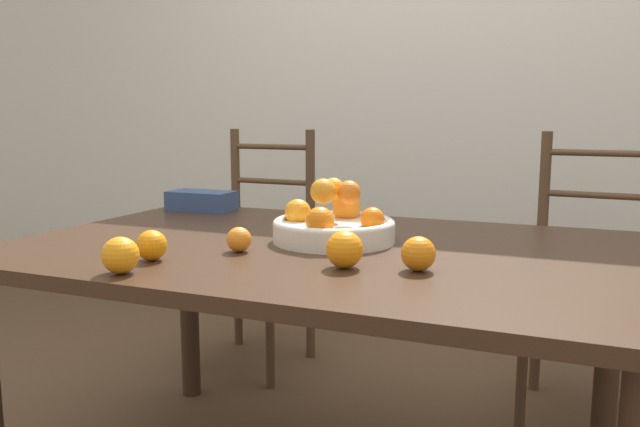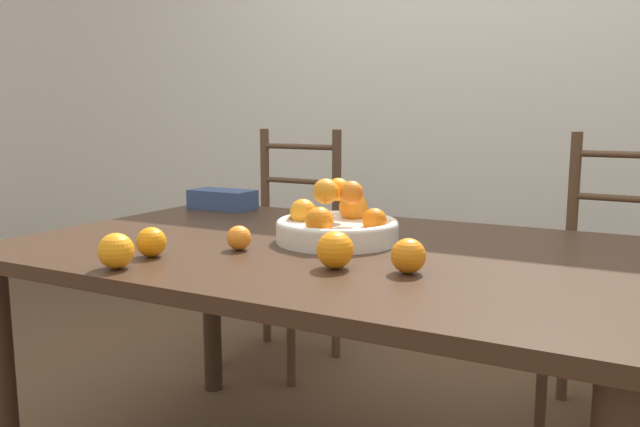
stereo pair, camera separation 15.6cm
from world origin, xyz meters
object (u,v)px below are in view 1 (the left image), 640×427
object	(u,v)px
orange_loose_0	(239,239)
orange_loose_2	(152,245)
orange_loose_1	(418,254)
chair_right	(592,285)
orange_loose_3	(120,255)
book_stack	(202,201)
fruit_bowl	(334,224)
chair_left	(257,254)
orange_loose_4	(345,249)

from	to	relation	value
orange_loose_0	orange_loose_2	bearing A→B (deg)	-130.81
orange_loose_1	chair_right	bearing A→B (deg)	69.63
orange_loose_3	book_stack	size ratio (longest dim) A/B	0.34
orange_loose_0	chair_right	xyz separation A→B (m)	(0.84, 1.00, -0.28)
book_stack	orange_loose_3	bearing A→B (deg)	-67.67
orange_loose_3	orange_loose_2	bearing A→B (deg)	97.04
fruit_bowl	orange_loose_0	size ratio (longest dim) A/B	5.28
orange_loose_3	book_stack	distance (m)	0.92
orange_loose_1	orange_loose_3	size ratio (longest dim) A/B	0.95
chair_left	orange_loose_0	bearing A→B (deg)	-61.00
fruit_bowl	orange_loose_0	distance (m)	0.27
fruit_bowl	orange_loose_1	bearing A→B (deg)	-39.16
orange_loose_2	chair_right	size ratio (longest dim) A/B	0.07
book_stack	orange_loose_0	bearing A→B (deg)	-49.98
orange_loose_3	book_stack	world-z (taller)	orange_loose_3
orange_loose_1	chair_left	distance (m)	1.42
orange_loose_2	book_stack	world-z (taller)	orange_loose_2
orange_loose_4	chair_right	size ratio (longest dim) A/B	0.08
orange_loose_0	orange_loose_3	xyz separation A→B (m)	(-0.12, -0.29, 0.01)
orange_loose_2	chair_right	bearing A→B (deg)	50.01
orange_loose_4	book_stack	xyz separation A→B (m)	(-0.77, 0.62, -0.01)
fruit_bowl	chair_right	size ratio (longest dim) A/B	0.32
orange_loose_2	orange_loose_0	bearing A→B (deg)	49.19
fruit_bowl	orange_loose_3	size ratio (longest dim) A/B	4.12
orange_loose_2	chair_right	distance (m)	1.55
orange_loose_3	chair_right	distance (m)	1.63
orange_loose_0	orange_loose_1	bearing A→B (deg)	-3.00
orange_loose_1	orange_loose_2	world-z (taller)	orange_loose_1
orange_loose_0	orange_loose_2	xyz separation A→B (m)	(-0.14, -0.16, 0.00)
orange_loose_2	orange_loose_4	bearing A→B (deg)	13.12
fruit_bowl	orange_loose_1	xyz separation A→B (m)	(0.29, -0.23, -0.01)
orange_loose_0	orange_loose_3	world-z (taller)	orange_loose_3
fruit_bowl	chair_right	distance (m)	1.08
orange_loose_0	orange_loose_2	world-z (taller)	orange_loose_2
chair_right	book_stack	xyz separation A→B (m)	(-1.31, -0.44, 0.29)
orange_loose_3	book_stack	xyz separation A→B (m)	(-0.35, 0.85, -0.01)
orange_loose_4	chair_right	world-z (taller)	chair_right
chair_left	chair_right	world-z (taller)	same
orange_loose_2	book_stack	size ratio (longest dim) A/B	0.31
chair_right	book_stack	world-z (taller)	chair_right
orange_loose_2	book_stack	distance (m)	0.80
chair_left	orange_loose_2	bearing A→B (deg)	-70.27
fruit_bowl	orange_loose_2	distance (m)	0.48
fruit_bowl	orange_loose_2	world-z (taller)	fruit_bowl
orange_loose_4	chair_left	xyz separation A→B (m)	(-0.79, 1.06, -0.29)
orange_loose_0	chair_right	world-z (taller)	chair_right
orange_loose_3	orange_loose_4	bearing A→B (deg)	28.32
orange_loose_1	orange_loose_2	xyz separation A→B (m)	(-0.60, -0.14, -0.00)
orange_loose_1	chair_left	world-z (taller)	chair_left
orange_loose_4	chair_left	distance (m)	1.35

